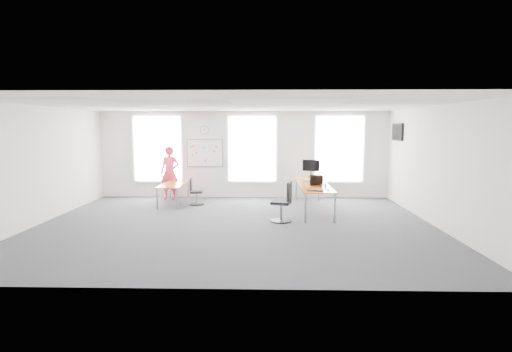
{
  "coord_description": "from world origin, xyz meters",
  "views": [
    {
      "loc": [
        0.78,
        -9.84,
        2.48
      ],
      "look_at": [
        0.5,
        1.2,
        1.1
      ],
      "focal_mm": 28.0,
      "sensor_mm": 36.0,
      "label": 1
    }
  ],
  "objects_px": {
    "keyboard": "(315,191)",
    "monitor": "(311,167)",
    "desk_left": "(173,185)",
    "chair_right": "(283,204)",
    "chair_left": "(195,193)",
    "person": "(170,173)",
    "headphones": "(323,185)",
    "desk_right": "(313,185)"
  },
  "relations": [
    {
      "from": "desk_right",
      "to": "person",
      "type": "relative_size",
      "value": 1.79
    },
    {
      "from": "person",
      "to": "chair_right",
      "type": "bearing_deg",
      "value": -32.88
    },
    {
      "from": "chair_right",
      "to": "keyboard",
      "type": "distance_m",
      "value": 0.91
    },
    {
      "from": "desk_left",
      "to": "chair_right",
      "type": "distance_m",
      "value": 4.12
    },
    {
      "from": "desk_right",
      "to": "chair_left",
      "type": "bearing_deg",
      "value": 168.71
    },
    {
      "from": "chair_left",
      "to": "chair_right",
      "type": "bearing_deg",
      "value": -133.3
    },
    {
      "from": "desk_left",
      "to": "monitor",
      "type": "relative_size",
      "value": 2.94
    },
    {
      "from": "chair_right",
      "to": "chair_left",
      "type": "bearing_deg",
      "value": -114.62
    },
    {
      "from": "chair_left",
      "to": "person",
      "type": "relative_size",
      "value": 0.47
    },
    {
      "from": "desk_right",
      "to": "keyboard",
      "type": "bearing_deg",
      "value": -94.36
    },
    {
      "from": "headphones",
      "to": "monitor",
      "type": "height_order",
      "value": "monitor"
    },
    {
      "from": "person",
      "to": "monitor",
      "type": "relative_size",
      "value": 2.94
    },
    {
      "from": "person",
      "to": "headphones",
      "type": "relative_size",
      "value": 10.96
    },
    {
      "from": "desk_right",
      "to": "person",
      "type": "bearing_deg",
      "value": 160.47
    },
    {
      "from": "chair_right",
      "to": "headphones",
      "type": "xyz_separation_m",
      "value": [
        1.13,
        0.82,
        0.38
      ]
    },
    {
      "from": "person",
      "to": "monitor",
      "type": "distance_m",
      "value": 4.76
    },
    {
      "from": "desk_right",
      "to": "chair_left",
      "type": "relative_size",
      "value": 3.83
    },
    {
      "from": "desk_left",
      "to": "keyboard",
      "type": "height_order",
      "value": "keyboard"
    },
    {
      "from": "desk_left",
      "to": "chair_right",
      "type": "height_order",
      "value": "chair_right"
    },
    {
      "from": "desk_left",
      "to": "keyboard",
      "type": "bearing_deg",
      "value": -27.23
    },
    {
      "from": "keyboard",
      "to": "headphones",
      "type": "distance_m",
      "value": 0.77
    },
    {
      "from": "chair_right",
      "to": "headphones",
      "type": "relative_size",
      "value": 6.34
    },
    {
      "from": "desk_left",
      "to": "chair_left",
      "type": "distance_m",
      "value": 0.75
    },
    {
      "from": "chair_right",
      "to": "keyboard",
      "type": "bearing_deg",
      "value": 111.81
    },
    {
      "from": "desk_left",
      "to": "person",
      "type": "xyz_separation_m",
      "value": [
        -0.31,
        0.83,
        0.3
      ]
    },
    {
      "from": "keyboard",
      "to": "monitor",
      "type": "xyz_separation_m",
      "value": [
        0.15,
        2.45,
        0.36
      ]
    },
    {
      "from": "chair_left",
      "to": "headphones",
      "type": "xyz_separation_m",
      "value": [
        3.84,
        -1.39,
        0.47
      ]
    },
    {
      "from": "desk_right",
      "to": "headphones",
      "type": "xyz_separation_m",
      "value": [
        0.19,
        -0.66,
        0.1
      ]
    },
    {
      "from": "desk_left",
      "to": "chair_left",
      "type": "bearing_deg",
      "value": -7.55
    },
    {
      "from": "person",
      "to": "desk_right",
      "type": "bearing_deg",
      "value": -12.38
    },
    {
      "from": "chair_right",
      "to": "chair_left",
      "type": "height_order",
      "value": "chair_right"
    },
    {
      "from": "desk_right",
      "to": "chair_right",
      "type": "relative_size",
      "value": 3.1
    },
    {
      "from": "chair_left",
      "to": "keyboard",
      "type": "bearing_deg",
      "value": -124.76
    },
    {
      "from": "chair_left",
      "to": "keyboard",
      "type": "relative_size",
      "value": 2.05
    },
    {
      "from": "person",
      "to": "keyboard",
      "type": "relative_size",
      "value": 4.38
    },
    {
      "from": "desk_right",
      "to": "headphones",
      "type": "relative_size",
      "value": 19.67
    },
    {
      "from": "chair_right",
      "to": "chair_left",
      "type": "distance_m",
      "value": 3.49
    },
    {
      "from": "desk_right",
      "to": "chair_left",
      "type": "distance_m",
      "value": 3.74
    },
    {
      "from": "desk_right",
      "to": "desk_left",
      "type": "relative_size",
      "value": 1.8
    },
    {
      "from": "chair_left",
      "to": "headphones",
      "type": "bearing_deg",
      "value": -114.06
    },
    {
      "from": "headphones",
      "to": "desk_left",
      "type": "bearing_deg",
      "value": 145.55
    },
    {
      "from": "person",
      "to": "chair_left",
      "type": "bearing_deg",
      "value": -35.2
    }
  ]
}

